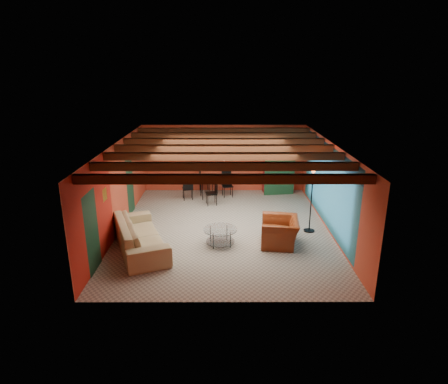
{
  "coord_description": "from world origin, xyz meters",
  "views": [
    {
      "loc": [
        -0.03,
        -11.18,
        4.84
      ],
      "look_at": [
        0.0,
        0.2,
        1.15
      ],
      "focal_mm": 30.76,
      "sensor_mm": 36.0,
      "label": 1
    }
  ],
  "objects_px": {
    "armoire": "(279,168)",
    "potted_plant": "(280,137)",
    "armchair": "(280,232)",
    "sofa": "(140,235)",
    "coffee_table": "(220,237)",
    "vase": "(208,171)",
    "floor_lamp": "(311,199)",
    "dining_table": "(208,186)"
  },
  "relations": [
    {
      "from": "armoire",
      "to": "potted_plant",
      "type": "bearing_deg",
      "value": 0.0
    },
    {
      "from": "coffee_table",
      "to": "potted_plant",
      "type": "height_order",
      "value": "potted_plant"
    },
    {
      "from": "sofa",
      "to": "potted_plant",
      "type": "xyz_separation_m",
      "value": [
        4.54,
        5.11,
        1.85
      ]
    },
    {
      "from": "dining_table",
      "to": "sofa",
      "type": "bearing_deg",
      "value": -111.24
    },
    {
      "from": "floor_lamp",
      "to": "coffee_table",
      "type": "bearing_deg",
      "value": -160.85
    },
    {
      "from": "dining_table",
      "to": "potted_plant",
      "type": "xyz_separation_m",
      "value": [
        2.82,
        0.69,
        1.76
      ]
    },
    {
      "from": "armoire",
      "to": "potted_plant",
      "type": "xyz_separation_m",
      "value": [
        0.0,
        0.0,
        1.24
      ]
    },
    {
      "from": "dining_table",
      "to": "vase",
      "type": "xyz_separation_m",
      "value": [
        -0.0,
        0.0,
        0.6
      ]
    },
    {
      "from": "coffee_table",
      "to": "floor_lamp",
      "type": "xyz_separation_m",
      "value": [
        2.76,
        0.96,
        0.79
      ]
    },
    {
      "from": "vase",
      "to": "dining_table",
      "type": "bearing_deg",
      "value": 0.0
    },
    {
      "from": "armchair",
      "to": "coffee_table",
      "type": "xyz_separation_m",
      "value": [
        -1.7,
        -0.05,
        -0.14
      ]
    },
    {
      "from": "potted_plant",
      "to": "coffee_table",
      "type": "bearing_deg",
      "value": -115.44
    },
    {
      "from": "floor_lamp",
      "to": "sofa",
      "type": "bearing_deg",
      "value": -166.3
    },
    {
      "from": "armchair",
      "to": "armoire",
      "type": "relative_size",
      "value": 0.58
    },
    {
      "from": "armchair",
      "to": "potted_plant",
      "type": "bearing_deg",
      "value": 179.64
    },
    {
      "from": "sofa",
      "to": "vase",
      "type": "height_order",
      "value": "vase"
    },
    {
      "from": "sofa",
      "to": "floor_lamp",
      "type": "relative_size",
      "value": 1.37
    },
    {
      "from": "sofa",
      "to": "dining_table",
      "type": "relative_size",
      "value": 1.48
    },
    {
      "from": "armoire",
      "to": "potted_plant",
      "type": "distance_m",
      "value": 1.24
    },
    {
      "from": "potted_plant",
      "to": "armchair",
      "type": "bearing_deg",
      "value": -97.19
    },
    {
      "from": "armchair",
      "to": "vase",
      "type": "relative_size",
      "value": 6.09
    },
    {
      "from": "armchair",
      "to": "armoire",
      "type": "bearing_deg",
      "value": 179.64
    },
    {
      "from": "floor_lamp",
      "to": "vase",
      "type": "relative_size",
      "value": 10.73
    },
    {
      "from": "vase",
      "to": "armoire",
      "type": "bearing_deg",
      "value": 13.76
    },
    {
      "from": "sofa",
      "to": "potted_plant",
      "type": "bearing_deg",
      "value": -63.29
    },
    {
      "from": "floor_lamp",
      "to": "vase",
      "type": "bearing_deg",
      "value": 135.6
    },
    {
      "from": "coffee_table",
      "to": "armoire",
      "type": "height_order",
      "value": "armoire"
    },
    {
      "from": "vase",
      "to": "floor_lamp",
      "type": "bearing_deg",
      "value": -44.4
    },
    {
      "from": "sofa",
      "to": "armchair",
      "type": "relative_size",
      "value": 2.42
    },
    {
      "from": "armoire",
      "to": "coffee_table",
      "type": "bearing_deg",
      "value": -123.1
    },
    {
      "from": "dining_table",
      "to": "coffee_table",
      "type": "bearing_deg",
      "value": -82.97
    },
    {
      "from": "sofa",
      "to": "potted_plant",
      "type": "relative_size",
      "value": 6.51
    },
    {
      "from": "armchair",
      "to": "sofa",
      "type": "bearing_deg",
      "value": -78.74
    },
    {
      "from": "sofa",
      "to": "coffee_table",
      "type": "height_order",
      "value": "sofa"
    },
    {
      "from": "sofa",
      "to": "coffee_table",
      "type": "relative_size",
      "value": 2.95
    },
    {
      "from": "sofa",
      "to": "armoire",
      "type": "xyz_separation_m",
      "value": [
        4.54,
        5.11,
        0.61
      ]
    },
    {
      "from": "coffee_table",
      "to": "vase",
      "type": "xyz_separation_m",
      "value": [
        -0.51,
        4.16,
        0.85
      ]
    },
    {
      "from": "armchair",
      "to": "floor_lamp",
      "type": "bearing_deg",
      "value": 137.64
    },
    {
      "from": "dining_table",
      "to": "floor_lamp",
      "type": "distance_m",
      "value": 4.61
    },
    {
      "from": "armchair",
      "to": "potted_plant",
      "type": "distance_m",
      "value": 5.2
    },
    {
      "from": "floor_lamp",
      "to": "potted_plant",
      "type": "distance_m",
      "value": 4.11
    },
    {
      "from": "sofa",
      "to": "floor_lamp",
      "type": "bearing_deg",
      "value": -97.98
    }
  ]
}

